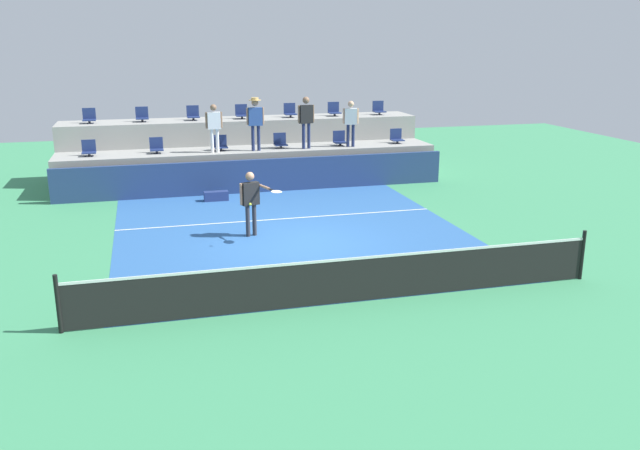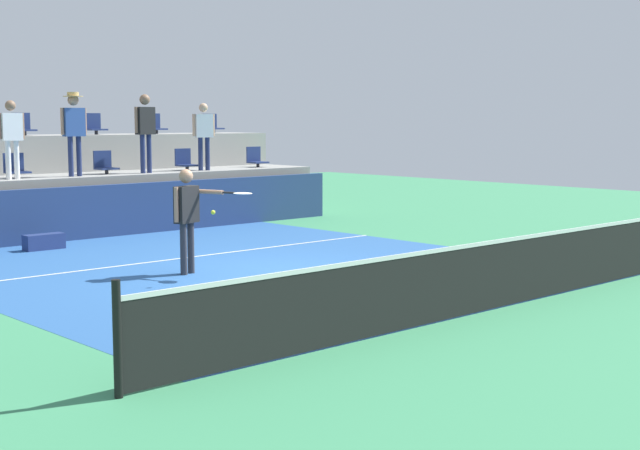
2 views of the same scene
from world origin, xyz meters
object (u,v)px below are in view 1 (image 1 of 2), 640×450
(stadium_chair_upper_far_right, at_px, (379,109))
(spectator_with_hat, at_px, (255,118))
(stadium_chair_upper_far_left, at_px, (89,117))
(stadium_chair_upper_mid_left, at_px, (193,114))
(tennis_player, at_px, (251,197))
(stadium_chair_lower_left, at_px, (156,147))
(stadium_chair_upper_mid_right, at_px, (290,111))
(stadium_chair_lower_mid_left, at_px, (221,144))
(stadium_chair_lower_far_left, at_px, (89,149))
(stadium_chair_lower_right, at_px, (340,139))
(stadium_chair_upper_center, at_px, (242,113))
(equipment_bag, at_px, (216,196))
(stadium_chair_lower_mid_right, at_px, (280,142))
(tennis_ball, at_px, (250,204))
(stadium_chair_lower_far_right, at_px, (397,137))
(spectator_in_white, at_px, (351,120))
(spectator_leaning_on_rail, at_px, (214,124))
(spectator_in_grey, at_px, (306,117))
(stadium_chair_upper_right, at_px, (334,110))
(stadium_chair_upper_left, at_px, (142,116))

(stadium_chair_upper_far_right, xyz_separation_m, spectator_with_hat, (-5.20, -2.18, 0.05))
(stadium_chair_upper_far_left, bearing_deg, spectator_with_hat, -21.79)
(stadium_chair_upper_mid_left, distance_m, tennis_player, 8.22)
(stadium_chair_lower_left, xyz_separation_m, spectator_with_hat, (3.29, -0.38, 0.90))
(stadium_chair_upper_mid_right, bearing_deg, stadium_chair_lower_mid_left, -147.63)
(stadium_chair_upper_mid_left, bearing_deg, stadium_chair_lower_far_left, -153.00)
(stadium_chair_lower_right, bearing_deg, stadium_chair_lower_far_left, 180.00)
(stadium_chair_upper_center, bearing_deg, stadium_chair_lower_right, -29.13)
(stadium_chair_lower_left, bearing_deg, equipment_bag, -51.39)
(stadium_chair_upper_far_right, distance_m, equipment_bag, 8.14)
(spectator_with_hat, bearing_deg, stadium_chair_lower_far_left, 175.96)
(stadium_chair_lower_mid_right, height_order, tennis_ball, stadium_chair_lower_mid_right)
(stadium_chair_lower_far_left, xyz_separation_m, stadium_chair_lower_mid_left, (4.28, 0.00, 0.00))
(stadium_chair_lower_mid_left, distance_m, stadium_chair_upper_mid_left, 2.13)
(stadium_chair_upper_far_left, relative_size, equipment_bag, 0.68)
(stadium_chair_lower_far_right, distance_m, spectator_in_white, 2.07)
(stadium_chair_upper_far_right, distance_m, tennis_ball, 11.16)
(spectator_leaning_on_rail, bearing_deg, stadium_chair_lower_mid_right, 9.42)
(stadium_chair_lower_far_right, distance_m, spectator_leaning_on_rail, 6.71)
(stadium_chair_upper_center, distance_m, stadium_chair_upper_far_right, 5.34)
(stadium_chair_lower_far_left, xyz_separation_m, spectator_in_grey, (7.20, -0.38, 0.87))
(stadium_chair_upper_far_left, relative_size, spectator_with_hat, 0.29)
(stadium_chair_upper_mid_left, bearing_deg, spectator_in_white, -22.48)
(stadium_chair_lower_mid_left, xyz_separation_m, stadium_chair_upper_mid_left, (-0.74, 1.80, 0.85))
(stadium_chair_lower_far_right, xyz_separation_m, stadium_chair_upper_right, (-1.87, 1.80, 0.85))
(stadium_chair_lower_far_left, relative_size, spectator_with_hat, 0.29)
(stadium_chair_lower_mid_left, bearing_deg, equipment_bag, -101.84)
(stadium_chair_upper_far_left, bearing_deg, spectator_in_white, -13.88)
(stadium_chair_lower_right, height_order, stadium_chair_upper_far_left, stadium_chair_upper_far_left)
(stadium_chair_upper_center, bearing_deg, spectator_in_grey, -48.90)
(spectator_leaning_on_rail, xyz_separation_m, equipment_bag, (-0.21, -1.73, -2.06))
(spectator_with_hat, bearing_deg, stadium_chair_upper_mid_left, 131.05)
(stadium_chair_upper_mid_left, distance_m, spectator_in_grey, 4.27)
(stadium_chair_lower_mid_left, xyz_separation_m, stadium_chair_upper_far_left, (-4.31, 1.80, 0.85))
(spectator_with_hat, xyz_separation_m, spectator_in_white, (3.38, 0.00, -0.16))
(stadium_chair_upper_far_left, relative_size, spectator_in_grey, 0.29)
(stadium_chair_upper_far_left, xyz_separation_m, spectator_with_hat, (5.46, -2.18, 0.05))
(stadium_chair_upper_far_right, bearing_deg, spectator_leaning_on_rail, -161.67)
(stadium_chair_lower_mid_left, distance_m, stadium_chair_lower_far_right, 6.43)
(stadium_chair_lower_far_left, distance_m, spectator_in_white, 8.85)
(stadium_chair_lower_mid_left, bearing_deg, spectator_leaning_on_rail, -121.32)
(spectator_in_grey, bearing_deg, spectator_with_hat, 180.00)
(stadium_chair_upper_far_left, xyz_separation_m, tennis_player, (4.33, -8.08, -1.28))
(spectator_in_white, height_order, equipment_bag, spectator_in_white)
(spectator_with_hat, distance_m, tennis_ball, 7.04)
(stadium_chair_upper_left, height_order, equipment_bag, stadium_chair_upper_left)
(stadium_chair_lower_far_right, relative_size, tennis_player, 0.31)
(stadium_chair_lower_far_right, xyz_separation_m, stadium_chair_upper_far_right, (-0.07, 1.80, 0.85))
(tennis_ball, bearing_deg, stadium_chair_upper_right, 62.35)
(stadium_chair_lower_far_left, relative_size, stadium_chair_upper_far_right, 1.00)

